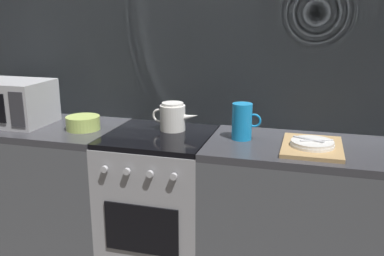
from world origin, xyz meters
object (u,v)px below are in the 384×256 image
at_px(pitcher, 242,121).
at_px(dish_pile, 312,146).
at_px(stove_unit, 161,206).
at_px(mixing_bowl, 83,123).
at_px(kettle, 173,117).
at_px(microwave, 12,102).

xyz_separation_m(pitcher, dish_pile, (0.37, -0.08, -0.08)).
relative_size(stove_unit, mixing_bowl, 4.50).
bearing_deg(dish_pile, kettle, 169.16).
distance_m(stove_unit, pitcher, 0.73).
bearing_deg(mixing_bowl, kettle, 14.08).
distance_m(mixing_bowl, dish_pile, 1.32).
bearing_deg(pitcher, mixing_bowl, -176.52).
bearing_deg(mixing_bowl, dish_pile, -0.98).
height_order(microwave, dish_pile, microwave).
height_order(mixing_bowl, dish_pile, mixing_bowl).
xyz_separation_m(microwave, dish_pile, (1.81, -0.04, -0.12)).
relative_size(stove_unit, kettle, 3.16).
xyz_separation_m(stove_unit, pitcher, (0.47, 0.03, 0.55)).
xyz_separation_m(stove_unit, dish_pile, (0.85, -0.05, 0.47)).
bearing_deg(kettle, pitcher, -9.78).
height_order(stove_unit, pitcher, pitcher).
xyz_separation_m(kettle, pitcher, (0.42, -0.07, 0.02)).
xyz_separation_m(mixing_bowl, pitcher, (0.94, 0.06, 0.06)).
height_order(microwave, kettle, microwave).
xyz_separation_m(stove_unit, mixing_bowl, (-0.47, -0.03, 0.49)).
relative_size(pitcher, dish_pile, 0.50).
distance_m(kettle, pitcher, 0.43).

